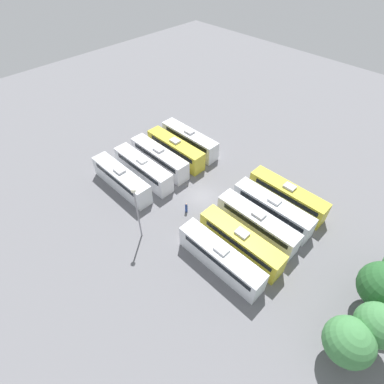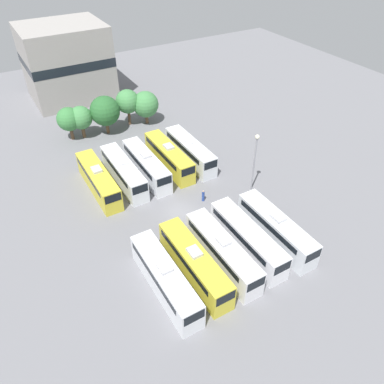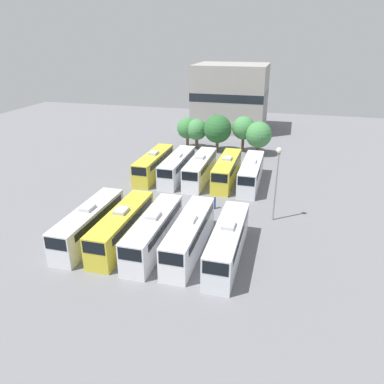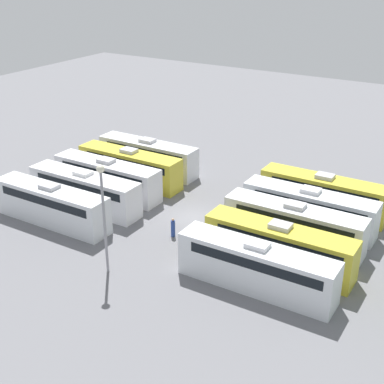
{
  "view_description": "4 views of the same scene",
  "coord_description": "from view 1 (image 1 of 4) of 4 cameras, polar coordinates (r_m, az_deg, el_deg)",
  "views": [
    {
      "loc": [
        23.58,
        21.24,
        32.25
      ],
      "look_at": [
        1.95,
        -0.31,
        2.06
      ],
      "focal_mm": 28.0,
      "sensor_mm": 36.0,
      "label": 1
    },
    {
      "loc": [
        -17.06,
        -32.33,
        32.17
      ],
      "look_at": [
        1.62,
        -0.42,
        2.98
      ],
      "focal_mm": 35.0,
      "sensor_mm": 36.0,
      "label": 2
    },
    {
      "loc": [
        12.01,
        -40.42,
        19.8
      ],
      "look_at": [
        0.88,
        1.17,
        1.6
      ],
      "focal_mm": 35.0,
      "sensor_mm": 36.0,
      "label": 3
    },
    {
      "loc": [
        37.13,
        22.63,
        22.04
      ],
      "look_at": [
        -0.86,
        -0.54,
        2.06
      ],
      "focal_mm": 50.0,
      "sensor_mm": 36.0,
      "label": 4
    }
  ],
  "objects": [
    {
      "name": "tree_2",
      "position": [
        37.24,
        32.65,
        -14.89
      ],
      "size": [
        5.0,
        5.0,
        6.65
      ],
      "color": "brown",
      "rests_on": "ground_plane"
    },
    {
      "name": "tree_4",
      "position": [
        33.37,
        27.66,
        -23.96
      ],
      "size": [
        4.57,
        4.57,
        5.92
      ],
      "color": "brown",
      "rests_on": "ground_plane"
    },
    {
      "name": "bus_3",
      "position": [
        47.73,
        -9.28,
        4.43
      ],
      "size": [
        2.49,
        11.62,
        3.71
      ],
      "color": "white",
      "rests_on": "ground_plane"
    },
    {
      "name": "bus_8",
      "position": [
        38.01,
        9.28,
        -9.31
      ],
      "size": [
        2.49,
        11.62,
        3.71
      ],
      "color": "gold",
      "rests_on": "ground_plane"
    },
    {
      "name": "ground_plane",
      "position": [
        45.24,
        2.02,
        -0.81
      ],
      "size": [
        128.14,
        128.14,
        0.0
      ],
      "primitive_type": "plane",
      "color": "slate"
    },
    {
      "name": "light_pole",
      "position": [
        36.61,
        -10.58,
        -2.62
      ],
      "size": [
        0.6,
        0.6,
        8.64
      ],
      "color": "gray",
      "rests_on": "ground_plane"
    },
    {
      "name": "bus_1",
      "position": [
        51.16,
        -3.14,
        8.15
      ],
      "size": [
        2.49,
        11.62,
        3.71
      ],
      "color": "gold",
      "rests_on": "ground_plane"
    },
    {
      "name": "bus_4",
      "position": [
        46.51,
        -13.28,
        2.42
      ],
      "size": [
        2.49,
        11.62,
        3.71
      ],
      "color": "silver",
      "rests_on": "ground_plane"
    },
    {
      "name": "bus_0",
      "position": [
        53.31,
        -0.46,
        9.91
      ],
      "size": [
        2.49,
        11.62,
        3.71
      ],
      "color": "silver",
      "rests_on": "ground_plane"
    },
    {
      "name": "bus_9",
      "position": [
        36.37,
        5.49,
        -12.35
      ],
      "size": [
        2.49,
        11.62,
        3.71
      ],
      "color": "silver",
      "rests_on": "ground_plane"
    },
    {
      "name": "bus_2",
      "position": [
        49.5,
        -6.22,
        6.5
      ],
      "size": [
        2.49,
        11.62,
        3.71
      ],
      "color": "silver",
      "rests_on": "ground_plane"
    },
    {
      "name": "tree_3",
      "position": [
        34.42,
        31.83,
        -20.73
      ],
      "size": [
        4.13,
        4.13,
        6.44
      ],
      "color": "brown",
      "rests_on": "ground_plane"
    },
    {
      "name": "worker_person",
      "position": [
        42.53,
        -1.09,
        -3.04
      ],
      "size": [
        0.36,
        0.36,
        1.7
      ],
      "color": "navy",
      "rests_on": "ground_plane"
    },
    {
      "name": "bus_6",
      "position": [
        42.4,
        15.08,
        -3.15
      ],
      "size": [
        2.49,
        11.62,
        3.71
      ],
      "color": "silver",
      "rests_on": "ground_plane"
    },
    {
      "name": "bus_7",
      "position": [
        40.27,
        12.29,
        -5.76
      ],
      "size": [
        2.49,
        11.62,
        3.71
      ],
      "color": "silver",
      "rests_on": "ground_plane"
    },
    {
      "name": "bus_5",
      "position": [
        44.86,
        17.68,
        -0.63
      ],
      "size": [
        2.49,
        11.62,
        3.71
      ],
      "color": "gold",
      "rests_on": "ground_plane"
    }
  ]
}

